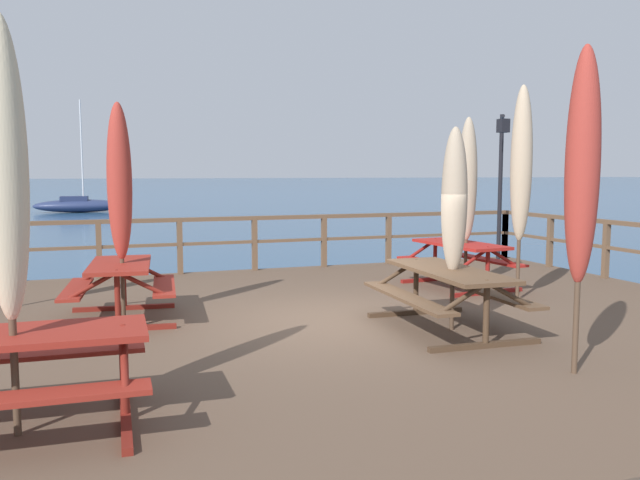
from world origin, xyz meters
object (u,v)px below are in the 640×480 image
(picnic_table_front_left, at_px, (120,279))
(patio_umbrella_short_front, at_px, (521,165))
(patio_umbrella_tall_back_right, at_px, (467,180))
(sailboat_distant, at_px, (79,205))
(patio_umbrella_short_mid, at_px, (120,183))
(patio_umbrella_tall_front, at_px, (454,202))
(picnic_table_front_right, at_px, (448,285))
(lamp_post_hooked, at_px, (501,165))
(patio_umbrella_tall_mid_left, at_px, (5,172))
(picnic_table_mid_centre, at_px, (10,360))
(picnic_table_mid_right, at_px, (460,255))
(patio_umbrella_tall_back_left, at_px, (582,168))

(picnic_table_front_left, relative_size, patio_umbrella_short_front, 0.55)
(patio_umbrella_tall_back_right, relative_size, sailboat_distant, 0.37)
(patio_umbrella_short_mid, xyz_separation_m, patio_umbrella_tall_front, (3.85, -1.92, -0.22))
(patio_umbrella_tall_front, bearing_deg, patio_umbrella_short_mid, 153.50)
(patio_umbrella_short_front, bearing_deg, patio_umbrella_tall_back_right, 96.63)
(picnic_table_front_right, height_order, patio_umbrella_short_front, patio_umbrella_short_front)
(picnic_table_front_right, bearing_deg, lamp_post_hooked, 49.76)
(patio_umbrella_tall_back_right, xyz_separation_m, patio_umbrella_short_mid, (-5.62, -0.61, -0.01))
(patio_umbrella_short_mid, bearing_deg, patio_umbrella_tall_mid_left, -103.99)
(patio_umbrella_tall_front, height_order, patio_umbrella_short_front, patio_umbrella_short_front)
(picnic_table_mid_centre, relative_size, patio_umbrella_tall_mid_left, 0.65)
(patio_umbrella_tall_back_right, relative_size, patio_umbrella_short_front, 0.88)
(picnic_table_mid_right, bearing_deg, picnic_table_front_left, -173.03)
(picnic_table_front_left, xyz_separation_m, patio_umbrella_tall_back_left, (4.08, -3.88, 1.45))
(picnic_table_front_right, height_order, patio_umbrella_tall_back_left, patio_umbrella_tall_back_left)
(sailboat_distant, bearing_deg, picnic_table_front_right, -82.99)
(picnic_table_front_left, relative_size, lamp_post_hooked, 0.56)
(picnic_table_mid_right, distance_m, patio_umbrella_tall_back_right, 1.28)
(picnic_table_front_right, distance_m, lamp_post_hooked, 6.61)
(picnic_table_mid_right, distance_m, patio_umbrella_tall_back_left, 5.01)
(picnic_table_mid_centre, bearing_deg, picnic_table_front_left, 75.69)
(patio_umbrella_short_front, bearing_deg, lamp_post_hooked, 59.06)
(patio_umbrella_tall_mid_left, height_order, sailboat_distant, sailboat_distant)
(picnic_table_mid_centre, distance_m, patio_umbrella_tall_front, 5.22)
(patio_umbrella_tall_back_left, relative_size, sailboat_distant, 0.41)
(patio_umbrella_tall_back_right, height_order, lamp_post_hooked, lamp_post_hooked)
(patio_umbrella_tall_mid_left, height_order, lamp_post_hooked, lamp_post_hooked)
(picnic_table_front_left, xyz_separation_m, sailboat_distant, (-1.22, 39.13, -0.85))
(patio_umbrella_tall_back_right, bearing_deg, patio_umbrella_short_front, -83.37)
(picnic_table_mid_centre, bearing_deg, picnic_table_mid_right, 33.71)
(patio_umbrella_tall_back_right, xyz_separation_m, sailboat_distant, (-6.86, 38.53, -2.13))
(picnic_table_front_left, xyz_separation_m, patio_umbrella_tall_mid_left, (-0.90, -3.73, 1.41))
(patio_umbrella_tall_front, bearing_deg, patio_umbrella_tall_back_right, 55.06)
(patio_umbrella_tall_mid_left, xyz_separation_m, patio_umbrella_tall_front, (4.78, 1.81, -0.36))
(patio_umbrella_tall_back_right, bearing_deg, picnic_table_mid_centre, -147.01)
(patio_umbrella_tall_back_left, bearing_deg, picnic_table_front_left, 136.46)
(sailboat_distant, bearing_deg, lamp_post_hooked, -75.73)
(patio_umbrella_short_mid, height_order, patio_umbrella_tall_front, patio_umbrella_short_mid)
(picnic_table_mid_centre, relative_size, picnic_table_front_right, 0.91)
(patio_umbrella_tall_back_left, bearing_deg, patio_umbrella_tall_back_right, 70.79)
(patio_umbrella_tall_front, bearing_deg, picnic_table_front_right, 154.96)
(picnic_table_front_right, xyz_separation_m, patio_umbrella_tall_mid_left, (-4.73, -1.83, 1.40))
(picnic_table_mid_right, bearing_deg, picnic_table_mid_centre, -146.29)
(picnic_table_mid_centre, distance_m, patio_umbrella_short_mid, 3.99)
(patio_umbrella_tall_front, bearing_deg, lamp_post_hooked, 50.26)
(picnic_table_front_right, xyz_separation_m, patio_umbrella_tall_front, (0.05, -0.02, 1.03))
(patio_umbrella_short_mid, distance_m, lamp_post_hooked, 8.50)
(picnic_table_mid_centre, height_order, patio_umbrella_tall_back_left, patio_umbrella_tall_back_left)
(patio_umbrella_tall_back_right, distance_m, sailboat_distant, 39.19)
(picnic_table_front_left, distance_m, lamp_post_hooked, 8.66)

